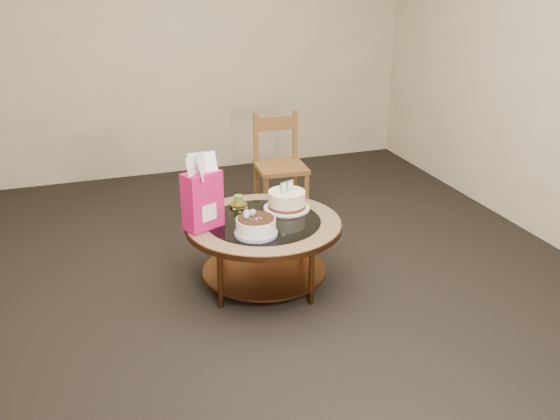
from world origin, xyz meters
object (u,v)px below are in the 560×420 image
object	(u,v)px
gift_bag	(202,192)
dining_chair	(280,165)
cream_cake	(287,200)
decorated_cake	(256,227)
coffee_table	(264,232)

from	to	relation	value
gift_bag	dining_chair	size ratio (longest dim) A/B	0.55
cream_cake	decorated_cake	bearing A→B (deg)	-155.77
cream_cake	coffee_table	bearing A→B (deg)	-167.75
coffee_table	gift_bag	xyz separation A→B (m)	(-0.39, 0.03, 0.31)
coffee_table	dining_chair	distance (m)	1.23
decorated_cake	gift_bag	bearing A→B (deg)	142.00
coffee_table	cream_cake	distance (m)	0.29
gift_bag	dining_chair	xyz separation A→B (m)	(0.88, 1.09, -0.26)
decorated_cake	gift_bag	distance (m)	0.40
cream_cake	dining_chair	distance (m)	1.03
coffee_table	dining_chair	world-z (taller)	dining_chair
decorated_cake	gift_bag	world-z (taller)	gift_bag
gift_bag	cream_cake	bearing A→B (deg)	-14.10
decorated_cake	cream_cake	size ratio (longest dim) A/B	0.85
cream_cake	gift_bag	world-z (taller)	gift_bag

